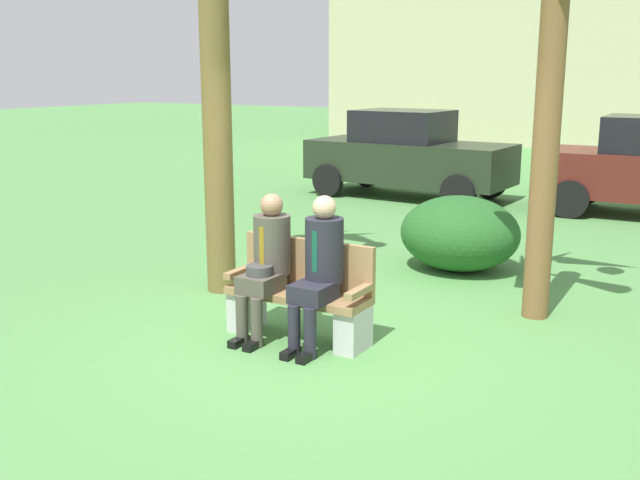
# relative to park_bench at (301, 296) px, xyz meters

# --- Properties ---
(ground_plane) EXTENTS (80.00, 80.00, 0.00)m
(ground_plane) POSITION_rel_park_bench_xyz_m (0.17, -0.16, -0.40)
(ground_plane) COLOR #508B47
(park_bench) EXTENTS (1.35, 0.44, 0.90)m
(park_bench) POSITION_rel_park_bench_xyz_m (0.00, 0.00, 0.00)
(park_bench) COLOR #99754C
(park_bench) RESTS_ON ground
(seated_man_left) EXTENTS (0.34, 0.72, 1.32)m
(seated_man_left) POSITION_rel_park_bench_xyz_m (-0.28, -0.12, 0.34)
(seated_man_left) COLOR #4C473D
(seated_man_left) RESTS_ON ground
(seated_man_right) EXTENTS (0.34, 0.72, 1.35)m
(seated_man_right) POSITION_rel_park_bench_xyz_m (0.27, -0.11, 0.36)
(seated_man_right) COLOR #23232D
(seated_man_right) RESTS_ON ground
(shrub_near_bench) EXTENTS (1.47, 1.35, 0.92)m
(shrub_near_bench) POSITION_rel_park_bench_xyz_m (0.42, 3.03, 0.06)
(shrub_near_bench) COLOR #235923
(shrub_near_bench) RESTS_ON ground
(parked_car_near) EXTENTS (3.98, 1.87, 1.68)m
(parked_car_near) POSITION_rel_park_bench_xyz_m (-2.36, 7.71, 0.44)
(parked_car_near) COLOR #232D1E
(parked_car_near) RESTS_ON ground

